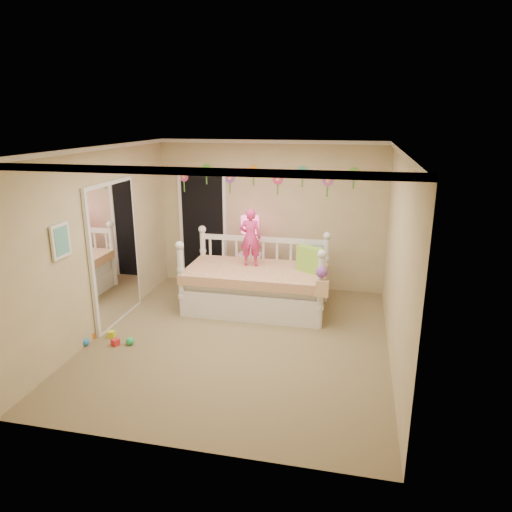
% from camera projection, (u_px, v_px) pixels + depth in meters
% --- Properties ---
extents(floor, '(4.00, 4.50, 0.01)m').
position_uv_depth(floor, '(240.00, 340.00, 6.45)').
color(floor, '#7F684C').
rests_on(floor, ground).
extents(ceiling, '(4.00, 4.50, 0.01)m').
position_uv_depth(ceiling, '(238.00, 148.00, 5.70)').
color(ceiling, white).
rests_on(ceiling, floor).
extents(back_wall, '(4.00, 0.01, 2.60)m').
position_uv_depth(back_wall, '(270.00, 216.00, 8.18)').
color(back_wall, tan).
rests_on(back_wall, floor).
extents(left_wall, '(0.01, 4.50, 2.60)m').
position_uv_depth(left_wall, '(100.00, 242.00, 6.48)').
color(left_wall, tan).
rests_on(left_wall, floor).
extents(right_wall, '(0.01, 4.50, 2.60)m').
position_uv_depth(right_wall, '(398.00, 260.00, 5.67)').
color(right_wall, tan).
rests_on(right_wall, floor).
extents(crown_molding, '(4.00, 4.50, 0.06)m').
position_uv_depth(crown_molding, '(238.00, 151.00, 5.71)').
color(crown_molding, white).
rests_on(crown_molding, ceiling).
extents(daybed, '(2.24, 1.20, 1.21)m').
position_uv_depth(daybed, '(256.00, 273.00, 7.35)').
color(daybed, white).
rests_on(daybed, floor).
extents(pillow_turquoise, '(0.37, 0.17, 0.35)m').
position_uv_depth(pillow_turquoise, '(310.00, 258.00, 7.27)').
color(pillow_turquoise, '#27C5C1').
rests_on(pillow_turquoise, daybed).
extents(pillow_lime, '(0.44, 0.35, 0.40)m').
position_uv_depth(pillow_lime, '(310.00, 259.00, 7.12)').
color(pillow_lime, '#88C93D').
rests_on(pillow_lime, daybed).
extents(child, '(0.36, 0.25, 0.93)m').
position_uv_depth(child, '(250.00, 237.00, 7.35)').
color(child, '#DF327C').
rests_on(child, daybed).
extents(nightstand, '(0.42, 0.32, 0.69)m').
position_uv_depth(nightstand, '(250.00, 273.00, 8.16)').
color(nightstand, white).
rests_on(nightstand, floor).
extents(table_lamp, '(0.30, 0.30, 0.67)m').
position_uv_depth(table_lamp, '(250.00, 229.00, 7.93)').
color(table_lamp, '#D71C84').
rests_on(table_lamp, nightstand).
extents(closet_doorway, '(0.90, 0.04, 2.07)m').
position_uv_depth(closet_doorway, '(203.00, 227.00, 8.50)').
color(closet_doorway, black).
rests_on(closet_doorway, back_wall).
extents(flower_decals, '(3.40, 0.02, 0.50)m').
position_uv_depth(flower_decals, '(265.00, 179.00, 8.00)').
color(flower_decals, '#B2668C').
rests_on(flower_decals, back_wall).
extents(mirror_closet, '(0.07, 1.30, 2.10)m').
position_uv_depth(mirror_closet, '(115.00, 253.00, 6.82)').
color(mirror_closet, white).
rests_on(mirror_closet, left_wall).
extents(wall_picture, '(0.05, 0.34, 0.42)m').
position_uv_depth(wall_picture, '(61.00, 241.00, 5.56)').
color(wall_picture, white).
rests_on(wall_picture, left_wall).
extents(hanging_bag, '(0.20, 0.16, 0.36)m').
position_uv_depth(hanging_bag, '(321.00, 283.00, 6.51)').
color(hanging_bag, beige).
rests_on(hanging_bag, daybed).
extents(toy_scatter, '(1.26, 1.51, 0.11)m').
position_uv_depth(toy_scatter, '(103.00, 344.00, 6.23)').
color(toy_scatter, '#996666').
rests_on(toy_scatter, floor).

